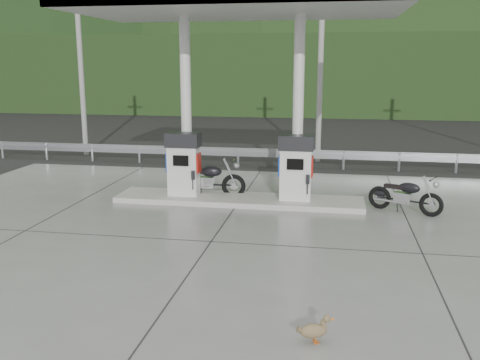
% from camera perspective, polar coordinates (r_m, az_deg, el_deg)
% --- Properties ---
extents(ground, '(160.00, 160.00, 0.00)m').
position_cam_1_polar(ground, '(12.86, -2.09, -5.25)').
color(ground, black).
rests_on(ground, ground).
extents(forecourt_apron, '(18.00, 14.00, 0.02)m').
position_cam_1_polar(forecourt_apron, '(12.86, -2.09, -5.21)').
color(forecourt_apron, slate).
rests_on(forecourt_apron, ground).
extents(pump_island, '(7.00, 1.40, 0.15)m').
position_cam_1_polar(pump_island, '(15.19, -0.14, -2.10)').
color(pump_island, gray).
rests_on(pump_island, forecourt_apron).
extents(gas_pump_left, '(0.95, 0.55, 1.80)m').
position_cam_1_polar(gas_pump_left, '(15.33, -6.04, 1.70)').
color(gas_pump_left, silver).
rests_on(gas_pump_left, pump_island).
extents(gas_pump_right, '(0.95, 0.55, 1.80)m').
position_cam_1_polar(gas_pump_right, '(14.79, 5.97, 1.30)').
color(gas_pump_right, silver).
rests_on(gas_pump_right, pump_island).
extents(canopy_column_left, '(0.30, 0.30, 5.00)m').
position_cam_1_polar(canopy_column_left, '(15.51, -5.77, 7.79)').
color(canopy_column_left, silver).
rests_on(canopy_column_left, pump_island).
extents(canopy_column_right, '(0.30, 0.30, 5.00)m').
position_cam_1_polar(canopy_column_right, '(14.97, 6.22, 7.61)').
color(canopy_column_right, silver).
rests_on(canopy_column_right, pump_island).
extents(canopy_roof, '(8.50, 5.00, 0.40)m').
position_cam_1_polar(canopy_roof, '(14.79, -0.15, 18.11)').
color(canopy_roof, silver).
rests_on(canopy_roof, canopy_column_left).
extents(guardrail, '(26.00, 0.16, 1.42)m').
position_cam_1_polar(guardrail, '(20.40, 2.56, 3.37)').
color(guardrail, gray).
rests_on(guardrail, ground).
extents(road, '(60.00, 7.00, 0.01)m').
position_cam_1_polar(road, '(23.94, 3.63, 2.98)').
color(road, black).
rests_on(road, ground).
extents(utility_pole_a, '(0.22, 0.22, 8.00)m').
position_cam_1_polar(utility_pole_a, '(23.95, -16.66, 12.11)').
color(utility_pole_a, gray).
rests_on(utility_pole_a, ground).
extents(utility_pole_b, '(0.22, 0.22, 8.00)m').
position_cam_1_polar(utility_pole_b, '(21.49, 8.60, 12.51)').
color(utility_pole_b, gray).
rests_on(utility_pole_b, ground).
extents(tree_band, '(80.00, 6.00, 6.00)m').
position_cam_1_polar(tree_band, '(42.07, 6.54, 11.05)').
color(tree_band, black).
rests_on(tree_band, ground).
extents(forested_hills, '(100.00, 40.00, 140.00)m').
position_cam_1_polar(forested_hills, '(72.14, 7.96, 9.13)').
color(forested_hills, black).
rests_on(forested_hills, ground).
extents(motorcycle_left, '(2.15, 0.79, 1.00)m').
position_cam_1_polar(motorcycle_left, '(15.75, -3.49, -0.01)').
color(motorcycle_left, black).
rests_on(motorcycle_left, forecourt_apron).
extents(motorcycle_right, '(1.94, 1.32, 0.88)m').
position_cam_1_polar(motorcycle_right, '(14.74, 17.19, -1.64)').
color(motorcycle_right, black).
rests_on(motorcycle_right, forecourt_apron).
extents(duck, '(0.50, 0.28, 0.35)m').
position_cam_1_polar(duck, '(7.88, 7.82, -15.69)').
color(duck, brown).
rests_on(duck, forecourt_apron).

